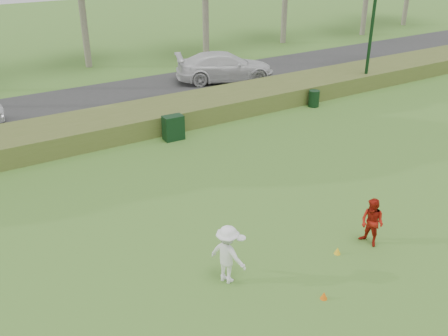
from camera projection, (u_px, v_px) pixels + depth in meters
ground at (299, 262)px, 14.03m from camera, size 120.00×120.00×0.00m
reed_strip at (133, 121)px, 23.01m from camera, size 80.00×3.00×0.90m
park_road at (97, 101)px, 27.01m from camera, size 80.00×6.00×0.06m
player_white at (228, 254)px, 12.94m from camera, size 1.02×1.23×1.66m
player_red at (372, 222)px, 14.50m from camera, size 0.65×0.79×1.49m
cone_orange at (324, 295)px, 12.60m from camera, size 0.19×0.19×0.20m
cone_yellow at (337, 251)px, 14.33m from camera, size 0.19×0.19×0.21m
utility_cabinet at (173, 128)px, 21.92m from camera, size 0.90×0.58×1.10m
trash_bin at (314, 99)px, 26.06m from camera, size 0.66×0.66×0.86m
car_right at (225, 67)px, 30.07m from camera, size 6.37×4.38×1.71m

